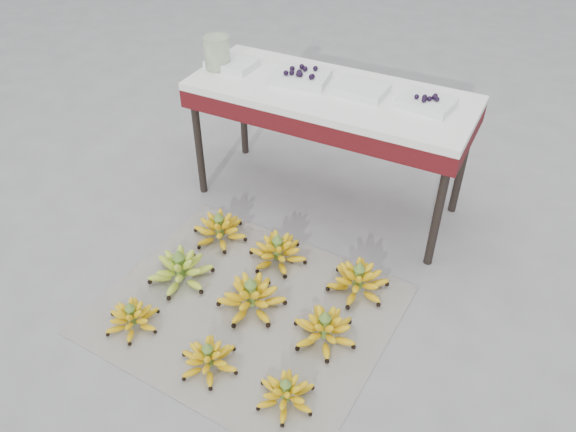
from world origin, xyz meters
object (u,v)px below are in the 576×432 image
at_px(vendor_table, 330,104).
at_px(bunch_front_center, 209,358).
at_px(bunch_mid_center, 251,297).
at_px(bunch_mid_right, 324,329).
at_px(bunch_back_left, 220,229).
at_px(tray_far_right, 426,103).
at_px(bunch_front_right, 286,393).
at_px(tray_far_left, 232,64).
at_px(bunch_mid_left, 181,269).
at_px(tray_right, 361,89).
at_px(glass_jar, 217,53).
at_px(bunch_back_center, 278,252).
at_px(tray_left, 301,77).
at_px(newspaper_mat, 246,309).
at_px(bunch_front_left, 132,318).
at_px(bunch_back_right, 358,280).

bearing_deg(vendor_table, bunch_front_center, -87.90).
relative_size(bunch_mid_center, vendor_table, 0.26).
bearing_deg(bunch_mid_center, bunch_mid_right, -18.09).
xyz_separation_m(bunch_back_left, tray_far_right, (0.81, 0.59, 0.64)).
xyz_separation_m(bunch_front_right, tray_far_left, (-0.96, 1.25, 0.64)).
relative_size(bunch_mid_left, tray_far_right, 1.46).
bearing_deg(tray_far_left, tray_right, 2.09).
relative_size(bunch_mid_left, vendor_table, 0.28).
distance_m(bunch_back_left, tray_far_left, 0.87).
bearing_deg(glass_jar, bunch_front_center, -60.92).
bearing_deg(bunch_back_center, tray_left, 112.51).
bearing_deg(bunch_back_left, tray_left, 79.75).
relative_size(newspaper_mat, bunch_back_left, 4.02).
xyz_separation_m(bunch_mid_center, tray_left, (-0.21, 0.90, 0.63)).
bearing_deg(tray_right, glass_jar, -175.12).
height_order(bunch_mid_left, tray_far_right, tray_far_right).
bearing_deg(bunch_front_right, bunch_front_center, -164.31).
xyz_separation_m(newspaper_mat, bunch_front_left, (-0.39, -0.31, 0.05)).
bearing_deg(bunch_mid_right, bunch_front_right, -83.07).
relative_size(bunch_front_center, glass_jar, 1.73).
distance_m(bunch_mid_center, bunch_back_center, 0.32).
distance_m(bunch_front_center, bunch_mid_left, 0.53).
bearing_deg(bunch_front_center, bunch_front_left, -171.60).
bearing_deg(bunch_front_center, tray_far_right, 84.34).
height_order(bunch_front_left, bunch_back_right, bunch_back_right).
bearing_deg(vendor_table, bunch_mid_center, -87.68).
distance_m(bunch_mid_right, tray_left, 1.25).
distance_m(bunch_front_right, glass_jar, 1.74).
height_order(bunch_mid_left, bunch_mid_center, same).
height_order(newspaper_mat, tray_far_right, tray_far_right).
relative_size(bunch_front_center, tray_far_left, 1.15).
height_order(bunch_mid_right, bunch_back_left, bunch_back_left).
distance_m(bunch_back_right, tray_far_left, 1.31).
distance_m(bunch_mid_right, bunch_back_center, 0.52).
bearing_deg(tray_left, bunch_front_center, -80.27).
xyz_separation_m(tray_left, tray_far_right, (0.64, 0.03, -0.00)).
bearing_deg(bunch_front_right, bunch_mid_center, 150.63).
bearing_deg(vendor_table, bunch_back_right, -53.69).
relative_size(bunch_front_center, bunch_back_center, 0.93).
height_order(bunch_mid_right, vendor_table, vendor_table).
distance_m(newspaper_mat, tray_far_right, 1.26).
bearing_deg(tray_right, bunch_back_left, -130.27).
bearing_deg(tray_far_left, bunch_mid_left, -76.17).
height_order(bunch_mid_right, tray_left, tray_left).
height_order(bunch_front_center, bunch_back_left, bunch_back_left).
height_order(bunch_front_center, bunch_back_center, bunch_back_center).
distance_m(bunch_mid_right, bunch_back_right, 0.33).
xyz_separation_m(bunch_back_left, bunch_back_center, (0.34, -0.01, 0.00)).
bearing_deg(bunch_front_center, newspaper_mat, 107.00).
bearing_deg(bunch_back_center, newspaper_mat, -80.23).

